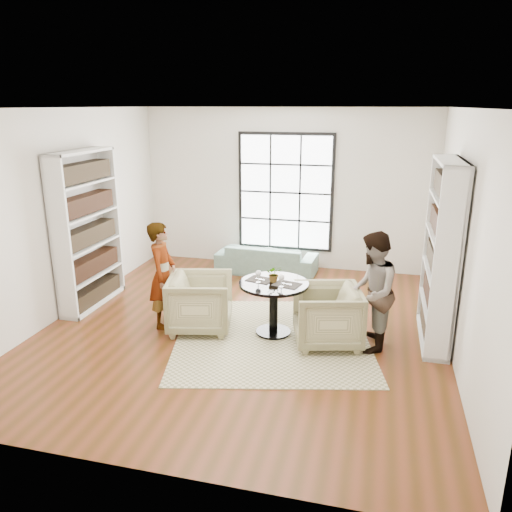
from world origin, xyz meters
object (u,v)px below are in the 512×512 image
(wine_glass_left, at_px, (258,274))
(person_left, at_px, (163,275))
(armchair_right, at_px, (327,316))
(person_right, at_px, (372,292))
(wine_glass_right, at_px, (281,278))
(pedestal_table, at_px, (274,297))
(flower_centerpiece, at_px, (274,274))
(sofa, at_px, (267,259))
(armchair_left, at_px, (200,303))

(wine_glass_left, bearing_deg, person_left, -178.32)
(armchair_right, xyz_separation_m, person_right, (0.55, 0.00, 0.38))
(armchair_right, relative_size, person_right, 0.55)
(wine_glass_left, relative_size, wine_glass_right, 0.96)
(pedestal_table, xyz_separation_m, flower_centerpiece, (-0.00, 0.03, 0.32))
(sofa, relative_size, person_right, 1.19)
(pedestal_table, height_order, armchair_right, armchair_right)
(person_left, distance_m, wine_glass_left, 1.38)
(pedestal_table, relative_size, person_left, 0.62)
(sofa, bearing_deg, person_right, 129.62)
(wine_glass_right, xyz_separation_m, flower_centerpiece, (-0.14, 0.18, -0.02))
(pedestal_table, xyz_separation_m, armchair_left, (-1.02, -0.10, -0.15))
(armchair_right, bearing_deg, armchair_left, -105.22)
(armchair_right, height_order, person_right, person_right)
(person_right, relative_size, wine_glass_left, 8.96)
(wine_glass_right, bearing_deg, pedestal_table, 131.34)
(pedestal_table, xyz_separation_m, sofa, (-0.68, 2.52, -0.28))
(pedestal_table, height_order, sofa, pedestal_table)
(armchair_right, xyz_separation_m, wine_glass_left, (-0.94, 0.06, 0.48))
(sofa, bearing_deg, armchair_right, 121.16)
(pedestal_table, height_order, wine_glass_left, wine_glass_left)
(wine_glass_left, distance_m, wine_glass_right, 0.35)
(person_right, distance_m, flower_centerpiece, 1.30)
(armchair_left, bearing_deg, flower_centerpiece, -95.91)
(person_left, bearing_deg, armchair_left, -97.89)
(armchair_right, bearing_deg, wine_glass_left, -108.15)
(sofa, height_order, armchair_right, armchair_right)
(armchair_left, relative_size, wine_glass_right, 4.83)
(sofa, height_order, wine_glass_left, wine_glass_left)
(armchair_left, relative_size, person_right, 0.56)
(armchair_right, distance_m, flower_centerpiece, 0.89)
(pedestal_table, xyz_separation_m, wine_glass_left, (-0.20, -0.06, 0.33))
(armchair_left, height_order, flower_centerpiece, flower_centerpiece)
(person_left, distance_m, flower_centerpiece, 1.58)
(armchair_left, height_order, wine_glass_left, wine_glass_left)
(armchair_left, height_order, armchair_right, armchair_left)
(sofa, xyz_separation_m, person_right, (1.97, -2.64, 0.51))
(pedestal_table, height_order, person_left, person_left)
(armchair_right, xyz_separation_m, person_left, (-2.31, 0.02, 0.36))
(person_right, distance_m, wine_glass_right, 1.16)
(wine_glass_left, bearing_deg, armchair_left, -177.19)
(armchair_left, relative_size, armchair_right, 1.01)
(pedestal_table, distance_m, wine_glass_left, 0.39)
(person_left, bearing_deg, sofa, -26.68)
(wine_glass_left, bearing_deg, pedestal_table, 16.12)
(armchair_left, bearing_deg, sofa, -20.47)
(pedestal_table, xyz_separation_m, wine_glass_right, (0.13, -0.15, 0.34))
(sofa, relative_size, armchair_right, 2.15)
(armchair_left, bearing_deg, pedestal_table, -97.53)
(person_left, bearing_deg, pedestal_table, -94.31)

